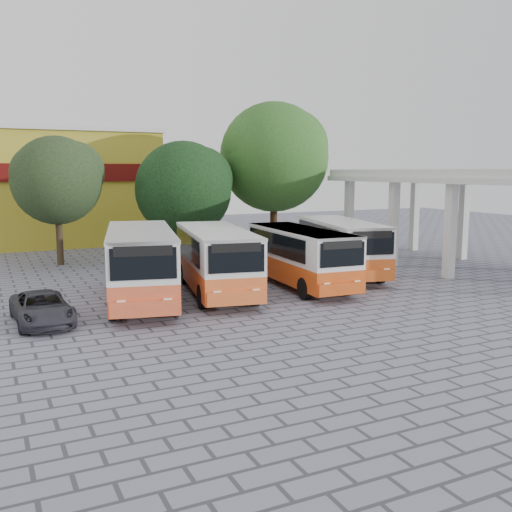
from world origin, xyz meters
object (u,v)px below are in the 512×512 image
parked_car (42,308)px  bus_far_left (141,260)px  bus_far_right (341,244)px  bus_centre_right (301,254)px  bus_centre_left (216,257)px

parked_car → bus_far_left: bearing=20.8°
bus_far_right → parked_car: size_ratio=2.06×
bus_centre_right → bus_far_right: bearing=31.0°
parked_car → bus_centre_right: bearing=4.9°
bus_far_right → bus_centre_right: bearing=-139.1°
bus_far_right → bus_far_left: bearing=-158.0°
bus_far_left → bus_centre_right: size_ratio=1.14×
bus_centre_right → bus_far_right: 3.86m
bus_far_left → parked_car: 4.53m
bus_far_left → bus_centre_left: bearing=14.7°
bus_centre_left → bus_far_right: 7.64m
bus_far_left → bus_centre_left: (3.33, 0.11, -0.08)m
bus_centre_left → bus_far_right: bus_centre_left is taller
bus_centre_left → bus_far_right: bearing=21.9°
bus_far_left → parked_car: bus_far_left is taller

